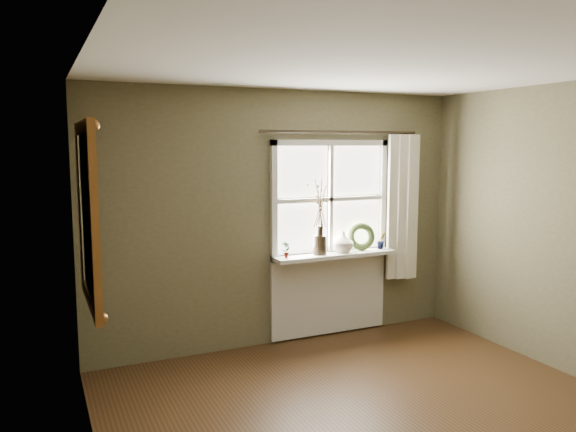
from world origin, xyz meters
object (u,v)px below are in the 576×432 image
Objects in this scene: wreath at (361,239)px; dark_jug at (320,245)px; gilt_mirror at (87,215)px; cream_vase at (343,242)px.

dark_jug is at bearing -159.75° from wreath.
gilt_mirror reaches higher than dark_jug.
wreath is at bearing 18.38° from gilt_mirror.
cream_vase is 0.17× the size of gilt_mirror.
gilt_mirror is (-2.86, -0.95, 0.53)m from wreath.
cream_vase is at bearing 19.21° from gilt_mirror.
dark_jug is 0.28m from cream_vase.
dark_jug is 0.67× the size of wreath.
dark_jug is 0.53m from wreath.
wreath is (0.25, 0.04, 0.00)m from cream_vase.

